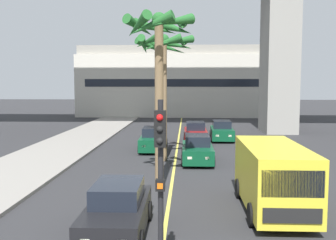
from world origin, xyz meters
name	(u,v)px	position (x,y,z in m)	size (l,w,h in m)	color
lane_stripe_center	(176,157)	(0.00, 24.00, 0.00)	(0.14, 56.00, 0.01)	#DBCC4C
pier_building_backdrop	(182,82)	(0.00, 55.30, 4.72)	(28.53, 8.04, 9.57)	beige
car_queue_front	(118,211)	(-1.40, 11.48, 0.72)	(1.87, 4.12, 1.56)	black
car_queue_second	(153,140)	(-1.59, 26.26, 0.72)	(1.90, 4.14, 1.56)	#0C4728
car_queue_third	(197,150)	(1.29, 22.47, 0.72)	(1.86, 4.11, 1.56)	#0C4728
car_queue_fourth	(222,131)	(3.48, 31.34, 0.72)	(1.90, 4.14, 1.56)	#0C4728
car_queue_fifth	(195,133)	(1.35, 30.10, 0.72)	(1.85, 4.11, 1.56)	maroon
delivery_van	(273,176)	(3.72, 13.87, 1.29)	(2.16, 5.25, 2.36)	yellow
traffic_light_median_near	(160,170)	(0.12, 8.27, 2.71)	(0.24, 0.37, 4.20)	black
palm_tree_near_median	(164,54)	(-0.66, 22.75, 6.22)	(3.61, 3.61, 7.34)	brown
palm_tree_mid_median	(159,47)	(-0.50, 16.76, 6.08)	(3.11, 3.12, 7.51)	brown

